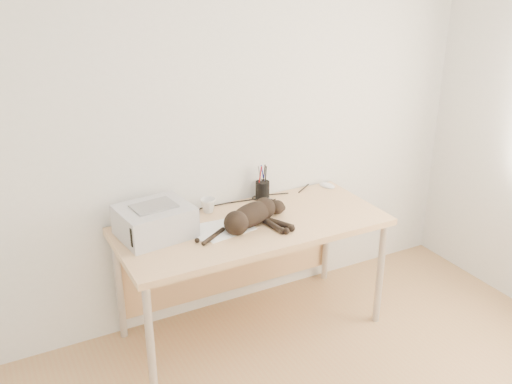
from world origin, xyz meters
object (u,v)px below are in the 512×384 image
printer (155,221)px  cat (250,217)px  mouse (327,184)px  desk (246,238)px  mug (208,205)px  pen_cup (263,190)px

printer → cat: bearing=-16.1°
printer → cat: printer is taller
mouse → desk: bearing=175.9°
printer → desk: bearing=-3.1°
desk → printer: (-0.55, 0.03, 0.22)m
printer → mouse: 1.29m
desk → mouse: 0.76m
printer → mug: bearing=21.5°
mug → desk: bearing=-47.9°
printer → cat: size_ratio=0.67×
printer → mouse: size_ratio=3.55×
mug → mouse: bearing=0.7°
mug → printer: bearing=-158.5°
pen_cup → mouse: (0.50, -0.01, -0.04)m
printer → mouse: (1.27, 0.16, -0.07)m
cat → pen_cup: size_ratio=2.76×
mug → cat: bearing=-66.4°
desk → mug: size_ratio=16.95×
cat → pen_cup: (0.26, 0.32, 0.00)m
printer → mug: printer is taller
mouse → mug: bearing=161.5°
desk → printer: printer is taller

